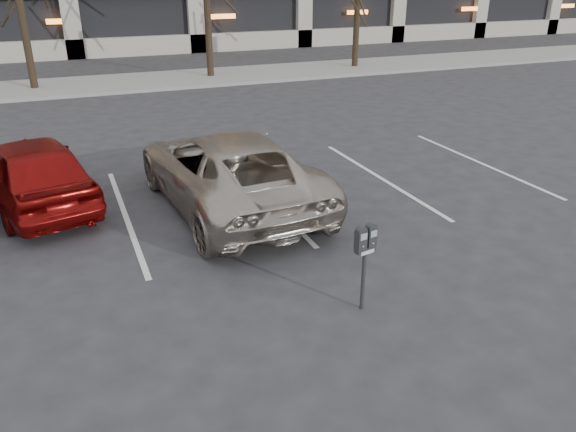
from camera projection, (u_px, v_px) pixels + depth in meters
The scene contains 6 objects.
ground at pixel (232, 255), 9.21m from camera, with size 140.00×140.00×0.00m, color #28282B.
sidewalk at pixel (115, 84), 22.72m from camera, with size 80.00×4.00×0.12m, color gray.
stall_lines at pixel (126, 216), 10.67m from camera, with size 16.90×5.20×0.00m.
parking_meter at pixel (365, 247), 7.39m from camera, with size 0.34×0.18×1.25m.
suv_silver at pixel (228, 170), 10.87m from camera, with size 2.83×5.51×1.49m.
car_red at pixel (33, 171), 10.90m from camera, with size 1.68×4.18×1.42m, color maroon.
Camera 1 is at (-2.26, -7.90, 4.31)m, focal length 35.00 mm.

